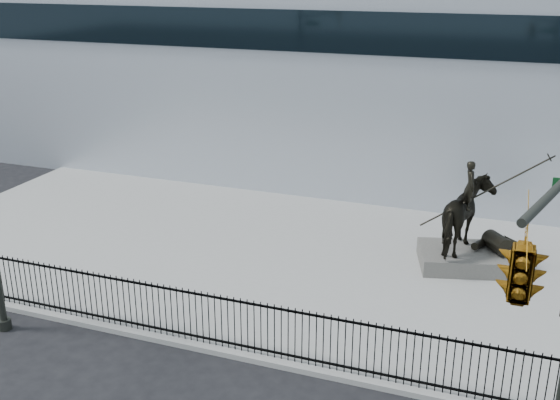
% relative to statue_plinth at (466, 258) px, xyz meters
% --- Properties ---
extents(ground, '(120.00, 120.00, 0.00)m').
position_rel_statue_plinth_xyz_m(ground, '(-4.50, -8.35, -0.42)').
color(ground, black).
rests_on(ground, ground).
extents(plaza, '(30.00, 12.00, 0.15)m').
position_rel_statue_plinth_xyz_m(plaza, '(-4.50, -1.35, -0.35)').
color(plaza, '#999A97').
rests_on(plaza, ground).
extents(building, '(44.00, 14.00, 9.00)m').
position_rel_statue_plinth_xyz_m(building, '(-4.50, 11.65, 4.08)').
color(building, silver).
rests_on(building, ground).
extents(picket_fence, '(22.10, 0.10, 1.50)m').
position_rel_statue_plinth_xyz_m(picket_fence, '(-4.50, -7.10, 0.48)').
color(picket_fence, black).
rests_on(picket_fence, plaza).
extents(statue_plinth, '(3.34, 2.69, 0.55)m').
position_rel_statue_plinth_xyz_m(statue_plinth, '(0.00, 0.00, 0.00)').
color(statue_plinth, '#514E4A').
rests_on(statue_plinth, plaza).
extents(equestrian_statue, '(3.64, 2.74, 3.18)m').
position_rel_statue_plinth_xyz_m(equestrian_statue, '(0.05, 0.01, 1.42)').
color(equestrian_statue, black).
rests_on(equestrian_statue, statue_plinth).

